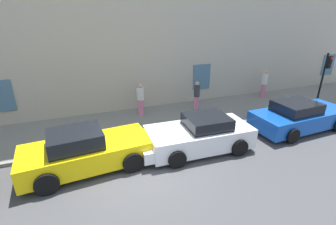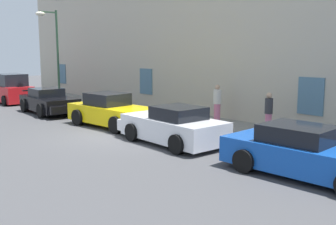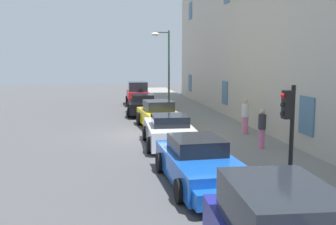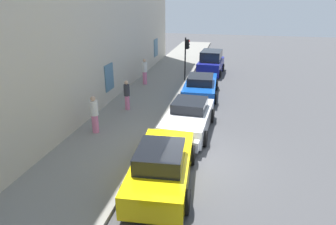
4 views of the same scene
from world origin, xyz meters
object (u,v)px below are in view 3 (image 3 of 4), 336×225
sportscar_tail_end (201,166)px  street_lamp (164,54)px  sportscar_red_lead (143,106)px  pedestrian_strolling (245,116)px  pedestrian_bystander (262,128)px  sportscar_yellow_flank (160,117)px  hatchback_distant (138,94)px  traffic_light (289,126)px  sportscar_white_middle (168,131)px

sportscar_tail_end → street_lamp: 19.23m
sportscar_red_lead → pedestrian_strolling: (8.32, 4.19, 0.40)m
sportscar_red_lead → pedestrian_bystander: (11.36, 3.76, 0.36)m
sportscar_yellow_flank → street_lamp: street_lamp is taller
sportscar_red_lead → sportscar_tail_end: 15.21m
sportscar_red_lead → pedestrian_strolling: 9.32m
pedestrian_strolling → street_lamp: bearing=-169.5°
sportscar_red_lead → sportscar_tail_end: sportscar_tail_end is taller
sportscar_yellow_flank → hatchback_distant: (-11.37, -0.24, 0.21)m
traffic_light → sportscar_white_middle: bearing=-170.2°
traffic_light → pedestrian_strolling: size_ratio=1.78×
sportscar_yellow_flank → traffic_light: size_ratio=1.60×
sportscar_yellow_flank → hatchback_distant: 11.38m
sportscar_red_lead → pedestrian_bystander: bearing=18.3°
pedestrian_strolling → pedestrian_bystander: pedestrian_strolling is taller
traffic_light → sportscar_red_lead: bearing=-174.8°
sportscar_white_middle → traffic_light: (8.40, 1.45, 1.63)m
sportscar_tail_end → hatchback_distant: (-21.04, -0.07, 0.26)m
traffic_light → pedestrian_bystander: size_ratio=1.88×
street_lamp → hatchback_distant: bearing=-140.5°
street_lamp → pedestrian_strolling: bearing=10.5°
hatchback_distant → traffic_light: bearing=3.5°
sportscar_white_middle → traffic_light: traffic_light is taller
sportscar_yellow_flank → pedestrian_strolling: bearing=53.7°
sportscar_white_middle → pedestrian_bystander: (1.85, 3.59, 0.36)m
sportscar_white_middle → traffic_light: bearing=9.8°
sportscar_yellow_flank → sportscar_white_middle: 3.98m
sportscar_white_middle → sportscar_tail_end: size_ratio=0.89×
sportscar_white_middle → hatchback_distant: bearing=-179.9°
sportscar_yellow_flank → traffic_light: 12.54m
pedestrian_strolling → pedestrian_bystander: size_ratio=1.06×
sportscar_white_middle → sportscar_tail_end: sportscar_white_middle is taller
sportscar_yellow_flank → traffic_light: (12.38, 1.23, 1.59)m
sportscar_red_lead → hatchback_distant: 5.84m
sportscar_tail_end → hatchback_distant: hatchback_distant is taller
sportscar_white_middle → street_lamp: (-13.13, 1.81, 3.51)m
sportscar_tail_end → pedestrian_strolling: 7.96m
sportscar_tail_end → street_lamp: size_ratio=0.89×
sportscar_red_lead → sportscar_white_middle: bearing=1.0°
sportscar_yellow_flank → street_lamp: size_ratio=0.85×
sportscar_yellow_flank → sportscar_tail_end: 9.67m
sportscar_white_middle → pedestrian_strolling: (-1.19, 4.02, 0.40)m
sportscar_tail_end → traffic_light: size_ratio=1.69×
hatchback_distant → pedestrian_bystander: hatchback_distant is taller
pedestrian_strolling → traffic_light: bearing=-15.0°
sportscar_tail_end → pedestrian_strolling: (-6.89, 3.96, 0.41)m
sportscar_yellow_flank → street_lamp: 9.92m
sportscar_red_lead → pedestrian_strolling: pedestrian_strolling is taller
sportscar_red_lead → street_lamp: (-3.62, 1.98, 3.50)m
sportscar_white_middle → pedestrian_strolling: 4.21m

